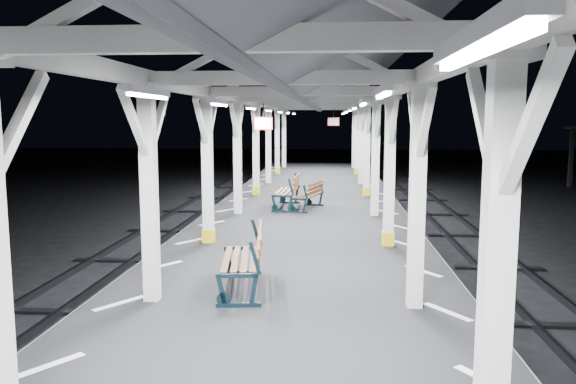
# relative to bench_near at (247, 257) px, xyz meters

# --- Properties ---
(ground) EXTENTS (120.00, 120.00, 0.00)m
(ground) POSITION_rel_bench_near_xyz_m (0.62, 1.32, -1.54)
(ground) COLOR black
(ground) RESTS_ON ground
(platform) EXTENTS (6.00, 50.00, 1.00)m
(platform) POSITION_rel_bench_near_xyz_m (0.62, 1.32, -1.04)
(platform) COLOR black
(platform) RESTS_ON ground
(hazard_stripes_left) EXTENTS (1.00, 48.00, 0.01)m
(hazard_stripes_left) POSITION_rel_bench_near_xyz_m (-1.83, 1.32, -0.54)
(hazard_stripes_left) COLOR silver
(hazard_stripes_left) RESTS_ON platform
(hazard_stripes_right) EXTENTS (1.00, 48.00, 0.01)m
(hazard_stripes_right) POSITION_rel_bench_near_xyz_m (3.07, 1.32, -0.54)
(hazard_stripes_right) COLOR silver
(hazard_stripes_right) RESTS_ON platform
(track_left) EXTENTS (2.20, 60.00, 0.16)m
(track_left) POSITION_rel_bench_near_xyz_m (-4.38, 1.32, -1.46)
(track_left) COLOR #2D2D33
(track_left) RESTS_ON ground
(track_right) EXTENTS (2.20, 60.00, 0.16)m
(track_right) POSITION_rel_bench_near_xyz_m (5.62, 1.32, -1.46)
(track_right) COLOR #2D2D33
(track_right) RESTS_ON ground
(canopy) EXTENTS (5.40, 49.00, 4.65)m
(canopy) POSITION_rel_bench_near_xyz_m (0.62, 1.31, 3.02)
(canopy) COLOR silver
(canopy) RESTS_ON platform
(bench_near) EXTENTS (0.92, 1.94, 1.01)m
(bench_near) POSITION_rel_bench_near_xyz_m (0.00, 0.00, 0.00)
(bench_near) COLOR black
(bench_near) RESTS_ON platform
(bench_mid) EXTENTS (1.01, 1.67, 0.85)m
(bench_mid) POSITION_rel_bench_near_xyz_m (0.71, 8.29, -0.09)
(bench_mid) COLOR black
(bench_mid) RESTS_ON platform
(bench_far) EXTENTS (0.79, 1.93, 1.03)m
(bench_far) POSITION_rel_bench_near_xyz_m (0.06, 8.55, 0.01)
(bench_far) COLOR black
(bench_far) RESTS_ON platform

